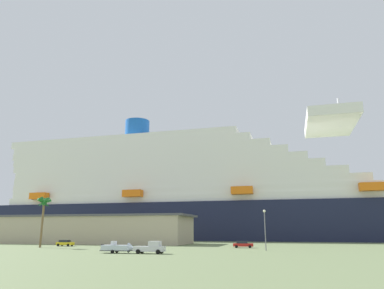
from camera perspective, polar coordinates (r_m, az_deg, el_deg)
ground_plane at (r=109.53m, az=-3.59°, el=-15.54°), size 600.00×600.00×0.00m
cruise_ship at (r=157.77m, az=-0.47°, el=-8.45°), size 228.46×41.65×63.11m
terminal_building at (r=121.69m, az=-16.42°, el=-12.76°), size 68.47×20.34×8.66m
pickup_truck at (r=68.00m, az=-6.55°, el=-15.95°), size 5.60×2.28×2.20m
small_boat_on_trailer at (r=70.23m, az=-11.41°, el=-15.76°), size 7.39×2.19×2.15m
palm_tree at (r=97.74m, az=-22.46°, el=-9.10°), size 3.69×3.58×12.16m
street_lamp at (r=78.21m, az=11.48°, el=-12.25°), size 0.56×0.56×8.31m
parked_car_yellow_taxi at (r=103.11m, az=-19.49°, el=-14.50°), size 4.53×2.09×1.58m
parked_car_red_hatchback at (r=89.84m, az=8.08°, el=-15.39°), size 4.88×2.34×1.58m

